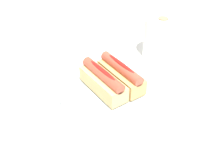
# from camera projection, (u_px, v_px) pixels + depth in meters

# --- Properties ---
(ground_plane) EXTENTS (2.40, 2.40, 0.00)m
(ground_plane) POSITION_uv_depth(u_px,v_px,m) (111.00, 96.00, 0.71)
(ground_plane) COLOR white
(serving_bowl) EXTENTS (0.27, 0.27, 0.04)m
(serving_bowl) POSITION_uv_depth(u_px,v_px,m) (112.00, 91.00, 0.70)
(serving_bowl) COLOR silver
(serving_bowl) RESTS_ON ground_plane
(hotdog_front) EXTENTS (0.16, 0.09, 0.06)m
(hotdog_front) POSITION_uv_depth(u_px,v_px,m) (103.00, 81.00, 0.66)
(hotdog_front) COLOR #DBB270
(hotdog_front) RESTS_ON serving_bowl
(hotdog_back) EXTENTS (0.16, 0.09, 0.06)m
(hotdog_back) POSITION_uv_depth(u_px,v_px,m) (121.00, 74.00, 0.68)
(hotdog_back) COLOR tan
(hotdog_back) RESTS_ON serving_bowl
(water_glass) EXTENTS (0.07, 0.07, 0.09)m
(water_glass) POSITION_uv_depth(u_px,v_px,m) (55.00, 56.00, 0.80)
(water_glass) COLOR white
(water_glass) RESTS_ON ground_plane
(paper_towel_roll) EXTENTS (0.11, 0.11, 0.13)m
(paper_towel_roll) POSITION_uv_depth(u_px,v_px,m) (161.00, 38.00, 0.84)
(paper_towel_roll) COLOR white
(paper_towel_roll) RESTS_ON ground_plane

